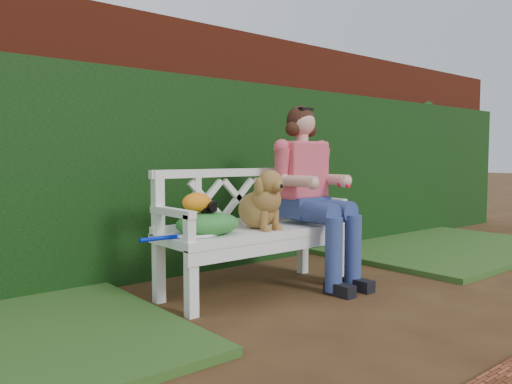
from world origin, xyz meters
TOP-DOWN VIEW (x-y plane):
  - ground at (0.00, 0.00)m, footprint 60.00×60.00m
  - brick_wall at (0.00, 1.90)m, footprint 10.00×0.30m
  - ivy_hedge at (0.00, 1.68)m, footprint 10.00×0.18m
  - grass_right at (2.40, 0.90)m, footprint 2.60×2.00m
  - garden_bench at (-0.27, 0.81)m, footprint 1.58×0.61m
  - seated_woman at (0.24, 0.79)m, footprint 0.69×0.86m
  - dog at (-0.26, 0.76)m, footprint 0.33×0.42m
  - tennis_racket at (-0.84, 0.77)m, footprint 0.64×0.41m
  - green_bag at (-0.72, 0.77)m, footprint 0.51×0.42m
  - camera_item at (-0.73, 0.77)m, footprint 0.11×0.09m
  - baseball_glove at (-0.79, 0.79)m, footprint 0.24×0.20m

SIDE VIEW (x-z plane):
  - ground at x=0.00m, z-range 0.00..0.00m
  - grass_right at x=2.40m, z-range 0.00..0.05m
  - garden_bench at x=-0.27m, z-range 0.00..0.48m
  - tennis_racket at x=-0.84m, z-range 0.48..0.51m
  - green_bag at x=-0.72m, z-range 0.48..0.64m
  - camera_item at x=-0.73m, z-range 0.64..0.71m
  - dog at x=-0.26m, z-range 0.48..0.92m
  - seated_woman at x=0.24m, z-range 0.00..1.41m
  - baseball_glove at x=-0.79m, z-range 0.64..0.77m
  - ivy_hedge at x=0.00m, z-range 0.00..1.70m
  - brick_wall at x=0.00m, z-range 0.00..2.20m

